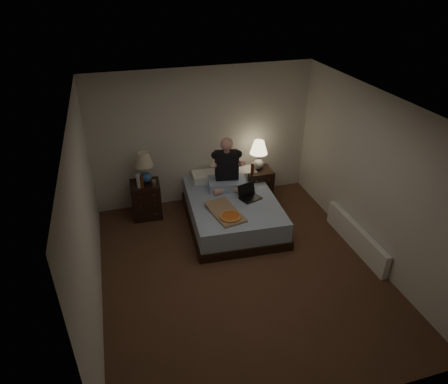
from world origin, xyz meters
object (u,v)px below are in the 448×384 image
object	(u,v)px
nightstand_left	(146,200)
nightstand_right	(258,185)
lamp_right	(258,155)
person	(227,164)
soda_can	(154,183)
pizza_box	(230,217)
beer_bottle_left	(142,182)
bed	(232,210)
beer_bottle_right	(252,169)
water_bottle	(139,181)
lamp_left	(144,168)
laptop	(251,193)
radiator	(356,237)

from	to	relation	value
nightstand_left	nightstand_right	size ratio (longest dim) A/B	1.04
lamp_right	person	size ratio (longest dim) A/B	0.60
soda_can	pizza_box	size ratio (longest dim) A/B	0.13
nightstand_right	pizza_box	xyz separation A→B (m)	(-0.92, -1.21, 0.21)
lamp_right	beer_bottle_left	distance (m)	2.16
bed	beer_bottle_right	distance (m)	0.87
water_bottle	pizza_box	world-z (taller)	water_bottle
bed	nightstand_left	size ratio (longest dim) A/B	2.96
bed	nightstand_right	xyz separation A→B (m)	(0.70, 0.63, 0.07)
lamp_left	beer_bottle_left	world-z (taller)	lamp_left
soda_can	nightstand_right	bearing A→B (deg)	2.87
bed	lamp_right	bearing A→B (deg)	46.92
person	laptop	xyz separation A→B (m)	(0.27, -0.49, -0.34)
water_bottle	person	size ratio (longest dim) A/B	0.27
nightstand_left	beer_bottle_right	world-z (taller)	beer_bottle_right
nightstand_right	lamp_right	xyz separation A→B (m)	(-0.00, 0.04, 0.60)
nightstand_left	beer_bottle_left	xyz separation A→B (m)	(-0.05, -0.14, 0.44)
nightstand_left	laptop	xyz separation A→B (m)	(1.70, -0.73, 0.28)
beer_bottle_right	laptop	xyz separation A→B (m)	(-0.23, -0.58, -0.14)
laptop	radiator	world-z (taller)	laptop
bed	nightstand_left	bearing A→B (deg)	158.84
lamp_right	radiator	world-z (taller)	lamp_right
beer_bottle_left	pizza_box	size ratio (longest dim) A/B	0.30
radiator	lamp_left	bearing A→B (deg)	148.04
beer_bottle_right	pizza_box	world-z (taller)	beer_bottle_right
laptop	soda_can	bearing A→B (deg)	138.20
water_bottle	beer_bottle_left	bearing A→B (deg)	-18.56
pizza_box	beer_bottle_right	bearing A→B (deg)	44.02
person	pizza_box	xyz separation A→B (m)	(-0.23, -0.99, -0.42)
beer_bottle_left	person	world-z (taller)	person
beer_bottle_left	person	xyz separation A→B (m)	(1.47, -0.10, 0.18)
beer_bottle_left	pizza_box	distance (m)	1.67
soda_can	pizza_box	distance (m)	1.53
nightstand_right	beer_bottle_right	bearing A→B (deg)	-142.17
beer_bottle_right	lamp_left	bearing A→B (deg)	174.27
person	pizza_box	distance (m)	1.10
radiator	beer_bottle_right	bearing A→B (deg)	123.95
beer_bottle_right	pizza_box	bearing A→B (deg)	-124.49
nightstand_right	nightstand_left	bearing A→B (deg)	179.92
nightstand_right	person	size ratio (longest dim) A/B	0.68
nightstand_right	radiator	world-z (taller)	nightstand_right
lamp_right	person	xyz separation A→B (m)	(-0.68, -0.27, 0.04)
lamp_right	beer_bottle_left	xyz separation A→B (m)	(-2.15, -0.16, -0.14)
lamp_left	water_bottle	size ratio (longest dim) A/B	2.24
radiator	lamp_right	bearing A→B (deg)	117.32
water_bottle	laptop	distance (m)	1.91
lamp_left	pizza_box	xyz separation A→B (m)	(1.16, -1.27, -0.41)
nightstand_left	soda_can	xyz separation A→B (m)	(0.15, -0.11, 0.38)
person	bed	bearing A→B (deg)	-83.53
water_bottle	pizza_box	distance (m)	1.72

